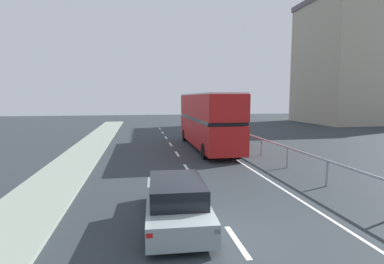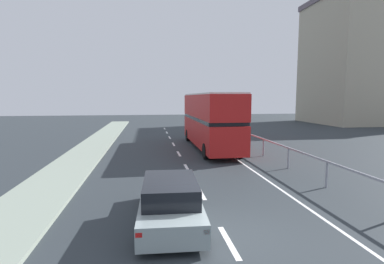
{
  "view_description": "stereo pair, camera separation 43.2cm",
  "coord_description": "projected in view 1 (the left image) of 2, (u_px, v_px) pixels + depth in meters",
  "views": [
    {
      "loc": [
        -2.52,
        -7.58,
        3.83
      ],
      "look_at": [
        0.25,
        7.93,
        2.01
      ],
      "focal_mm": 27.8,
      "sensor_mm": 36.0,
      "label": 1
    },
    {
      "loc": [
        -2.09,
        -7.65,
        3.83
      ],
      "look_at": [
        0.25,
        7.93,
        2.01
      ],
      "focal_mm": 27.8,
      "sensor_mm": 36.0,
      "label": 2
    }
  ],
  "objects": [
    {
      "name": "hatchback_car_near",
      "position": [
        176.0,
        201.0,
        9.15
      ],
      "size": [
        2.01,
        4.63,
        1.38
      ],
      "rotation": [
        0.0,
        0.0,
        -0.04
      ],
      "color": "gray",
      "rests_on": "ground"
    },
    {
      "name": "ground_plane",
      "position": [
        233.0,
        237.0,
        8.3
      ],
      "size": [
        73.13,
        120.0,
        0.1
      ],
      "primitive_type": "cube",
      "color": "#2B3136"
    },
    {
      "name": "distant_building_block",
      "position": [
        369.0,
        62.0,
        45.49
      ],
      "size": [
        19.54,
        12.85,
        18.57
      ],
      "color": "#9F9A84",
      "rests_on": "ground"
    },
    {
      "name": "lane_paint_markings",
      "position": [
        222.0,
        164.0,
        17.15
      ],
      "size": [
        3.53,
        46.0,
        0.01
      ],
      "color": "silver",
      "rests_on": "ground"
    },
    {
      "name": "double_decker_bus_red",
      "position": [
        208.0,
        119.0,
        22.45
      ],
      "size": [
        2.57,
        11.02,
        4.15
      ],
      "rotation": [
        0.0,
        0.0,
        0.01
      ],
      "color": "#B01918",
      "rests_on": "ground"
    },
    {
      "name": "bridge_side_railing",
      "position": [
        273.0,
        146.0,
        17.93
      ],
      "size": [
        0.1,
        42.0,
        1.17
      ],
      "color": "gray",
      "rests_on": "ground"
    }
  ]
}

